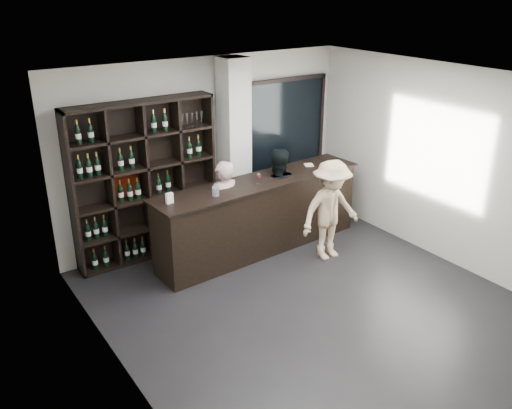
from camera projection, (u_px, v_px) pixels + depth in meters
floor at (314, 307)px, 7.08m from camera, size 5.00×5.50×0.01m
wine_shelf at (145, 182)px, 7.98m from camera, size 2.20×0.35×2.40m
structural_column at (234, 150)px, 8.59m from camera, size 0.40×0.40×2.90m
glass_panel at (286, 139)px, 9.40m from camera, size 1.60×0.08×2.10m
tasting_counter at (260, 215)px, 8.37m from camera, size 3.52×0.72×1.16m
taster_pink at (224, 210)px, 8.07m from camera, size 0.59×0.41×1.55m
taster_black at (276, 196)px, 8.57m from camera, size 0.92×0.83×1.57m
customer at (331, 210)px, 8.07m from camera, size 1.03×0.62×1.55m
wine_glass at (258, 177)px, 8.00m from camera, size 0.08×0.08×0.18m
spit_cup at (216, 191)px, 7.54m from camera, size 0.13×0.13×0.13m
napkin_stack at (309, 165)px, 8.79m from camera, size 0.18×0.18×0.02m
card_stand at (169, 198)px, 7.28m from camera, size 0.10×0.06×0.15m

